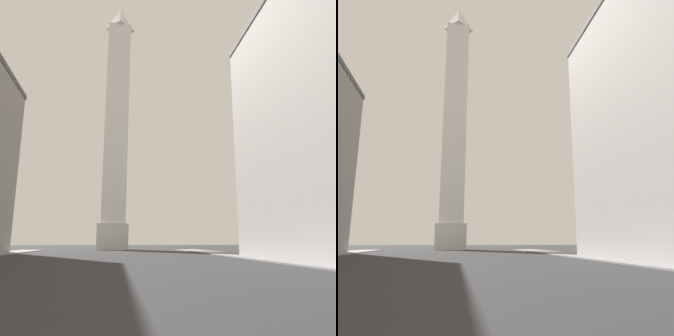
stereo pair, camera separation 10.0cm
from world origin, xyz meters
The scene contains 2 objects.
sidewalk_right centered at (17.88, 29.53, 0.07)m, with size 5.00×98.44×0.15m, color gray.
obelisk centered at (0.00, 82.03, 32.65)m, with size 7.56×7.56×68.37m.
Camera 2 is at (0.78, -2.58, 1.97)m, focal length 35.00 mm.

